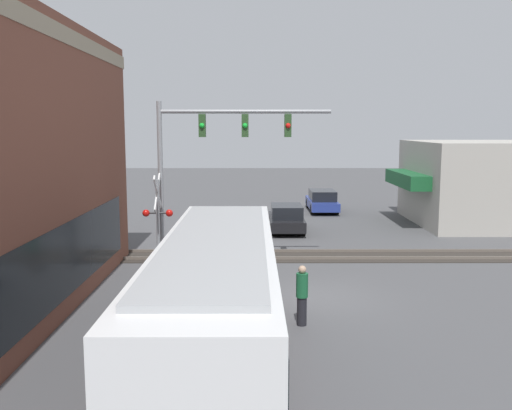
% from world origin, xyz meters
% --- Properties ---
extents(ground_plane, '(120.00, 120.00, 0.00)m').
position_xyz_m(ground_plane, '(0.00, 0.00, 0.00)').
color(ground_plane, '#4C4C4F').
extents(shop_building, '(8.39, 9.98, 4.78)m').
position_xyz_m(shop_building, '(14.54, -11.84, 2.39)').
color(shop_building, '#B2ADA3').
rests_on(shop_building, ground).
extents(city_bus, '(11.80, 2.59, 3.13)m').
position_xyz_m(city_bus, '(-5.69, 2.80, 1.73)').
color(city_bus, white).
rests_on(city_bus, ground).
extents(traffic_signal_gantry, '(0.42, 6.86, 6.61)m').
position_xyz_m(traffic_signal_gantry, '(4.30, 3.62, 4.88)').
color(traffic_signal_gantry, gray).
rests_on(traffic_signal_gantry, ground).
extents(crossing_signal, '(1.41, 1.18, 3.81)m').
position_xyz_m(crossing_signal, '(3.46, 5.68, 2.30)').
color(crossing_signal, gray).
rests_on(crossing_signal, ground).
extents(rail_track_near, '(2.60, 60.00, 0.15)m').
position_xyz_m(rail_track_near, '(6.00, 0.00, 0.03)').
color(rail_track_near, '#332D28').
rests_on(rail_track_near, ground).
extents(parked_car_black, '(4.22, 1.82, 1.47)m').
position_xyz_m(parked_car_black, '(11.93, 0.20, 0.68)').
color(parked_car_black, black).
rests_on(parked_car_black, ground).
extents(parked_car_blue, '(4.66, 1.82, 1.45)m').
position_xyz_m(parked_car_blue, '(19.34, -2.60, 0.68)').
color(parked_car_blue, navy).
rests_on(parked_car_blue, ground).
extents(pedestrian_near_bus, '(0.34, 0.34, 1.74)m').
position_xyz_m(pedestrian_near_bus, '(-2.74, 0.59, 0.89)').
color(pedestrian_near_bus, black).
rests_on(pedestrian_near_bus, ground).
extents(pedestrian_at_crossing, '(0.34, 0.34, 1.74)m').
position_xyz_m(pedestrian_at_crossing, '(3.14, 4.48, 0.89)').
color(pedestrian_at_crossing, '#473828').
rests_on(pedestrian_at_crossing, ground).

